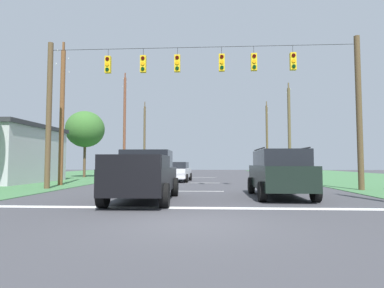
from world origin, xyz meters
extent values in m
plane|color=#3D3D42|center=(0.00, 0.00, 0.00)|extent=(120.00, 120.00, 0.00)
cube|color=white|center=(0.00, 2.56, 0.00)|extent=(14.17, 0.45, 0.01)
cube|color=white|center=(0.00, 8.56, 0.00)|extent=(2.50, 0.15, 0.01)
cube|color=white|center=(0.00, 15.37, 0.00)|extent=(2.50, 0.15, 0.01)
cube|color=white|center=(0.00, 24.16, 0.00)|extent=(2.50, 0.15, 0.01)
cylinder|color=brown|center=(-8.52, 9.52, 4.15)|extent=(0.30, 0.30, 8.31)
cylinder|color=brown|center=(8.51, 9.52, 4.15)|extent=(0.30, 0.30, 8.31)
cylinder|color=black|center=(-0.01, 9.52, 7.87)|extent=(17.03, 0.02, 0.02)
cylinder|color=black|center=(-5.17, 9.52, 7.66)|extent=(0.02, 0.02, 0.42)
cube|color=yellow|center=(-5.17, 9.52, 6.97)|extent=(0.32, 0.24, 0.95)
cylinder|color=#310503|center=(-5.17, 9.38, 7.27)|extent=(0.20, 0.04, 0.20)
cylinder|color=orange|center=(-5.17, 9.38, 6.97)|extent=(0.20, 0.04, 0.20)
cylinder|color=black|center=(-5.17, 9.38, 6.67)|extent=(0.20, 0.04, 0.20)
cylinder|color=black|center=(-3.16, 9.52, 7.66)|extent=(0.02, 0.02, 0.42)
cube|color=yellow|center=(-3.16, 9.52, 6.97)|extent=(0.32, 0.24, 0.95)
cylinder|color=#310503|center=(-3.16, 9.38, 7.27)|extent=(0.20, 0.04, 0.20)
cylinder|color=orange|center=(-3.16, 9.38, 6.97)|extent=(0.20, 0.04, 0.20)
cylinder|color=black|center=(-3.16, 9.38, 6.67)|extent=(0.20, 0.04, 0.20)
cylinder|color=black|center=(-1.25, 9.52, 7.66)|extent=(0.02, 0.02, 0.42)
cube|color=yellow|center=(-1.25, 9.52, 6.97)|extent=(0.32, 0.24, 0.95)
cylinder|color=#310503|center=(-1.25, 9.38, 7.27)|extent=(0.20, 0.04, 0.20)
cylinder|color=orange|center=(-1.25, 9.38, 6.97)|extent=(0.20, 0.04, 0.20)
cylinder|color=black|center=(-1.25, 9.38, 6.67)|extent=(0.20, 0.04, 0.20)
cylinder|color=black|center=(1.22, 9.52, 7.66)|extent=(0.02, 0.02, 0.42)
cube|color=yellow|center=(1.22, 9.52, 6.97)|extent=(0.32, 0.24, 0.95)
cylinder|color=#310503|center=(1.22, 9.38, 7.27)|extent=(0.20, 0.04, 0.20)
cylinder|color=orange|center=(1.22, 9.38, 6.97)|extent=(0.20, 0.04, 0.20)
cylinder|color=black|center=(1.22, 9.38, 6.67)|extent=(0.20, 0.04, 0.20)
cylinder|color=black|center=(2.98, 9.52, 7.66)|extent=(0.02, 0.02, 0.42)
cube|color=yellow|center=(2.98, 9.52, 6.97)|extent=(0.32, 0.24, 0.95)
cylinder|color=#310503|center=(2.98, 9.38, 7.27)|extent=(0.20, 0.04, 0.20)
cylinder|color=orange|center=(2.98, 9.38, 6.97)|extent=(0.20, 0.04, 0.20)
cylinder|color=black|center=(2.98, 9.38, 6.67)|extent=(0.20, 0.04, 0.20)
cylinder|color=black|center=(5.09, 9.52, 7.66)|extent=(0.02, 0.02, 0.42)
cube|color=yellow|center=(5.09, 9.52, 6.97)|extent=(0.32, 0.24, 0.95)
cylinder|color=#310503|center=(5.09, 9.38, 7.27)|extent=(0.20, 0.04, 0.20)
cylinder|color=orange|center=(5.09, 9.38, 6.97)|extent=(0.20, 0.04, 0.20)
cylinder|color=black|center=(5.09, 9.38, 6.67)|extent=(0.20, 0.04, 0.20)
cube|color=black|center=(-1.95, 4.29, 0.82)|extent=(2.13, 5.45, 0.85)
cube|color=black|center=(-1.97, 4.94, 1.60)|extent=(1.90, 1.94, 0.70)
cube|color=black|center=(-2.86, 2.92, 1.48)|extent=(0.16, 2.38, 0.45)
cube|color=black|center=(-0.98, 2.96, 1.48)|extent=(0.16, 2.38, 0.45)
cube|color=black|center=(-1.89, 1.64, 1.48)|extent=(1.96, 0.15, 0.45)
cylinder|color=black|center=(-2.99, 6.10, 0.40)|extent=(0.30, 0.81, 0.80)
cylinder|color=black|center=(-1.00, 6.15, 0.40)|extent=(0.30, 0.81, 0.80)
cylinder|color=black|center=(-2.91, 2.43, 0.40)|extent=(0.30, 0.81, 0.80)
cylinder|color=black|center=(-0.91, 2.48, 0.40)|extent=(0.30, 0.81, 0.80)
cube|color=black|center=(3.47, 5.93, 0.85)|extent=(1.98, 4.81, 0.95)
cube|color=black|center=(3.47, 5.78, 1.66)|extent=(1.82, 3.21, 0.65)
cylinder|color=black|center=(2.62, 5.78, 2.03)|extent=(0.07, 2.72, 0.05)
cylinder|color=black|center=(4.32, 5.77, 2.03)|extent=(0.07, 2.72, 0.05)
cylinder|color=black|center=(2.50, 7.57, 0.38)|extent=(0.26, 0.76, 0.76)
cylinder|color=black|center=(4.45, 7.55, 0.38)|extent=(0.26, 0.76, 0.76)
cylinder|color=black|center=(2.48, 4.30, 0.38)|extent=(0.26, 0.76, 0.76)
cylinder|color=black|center=(4.43, 4.29, 0.38)|extent=(0.26, 0.76, 0.76)
cube|color=silver|center=(-2.02, 16.99, 0.67)|extent=(1.97, 4.37, 0.70)
cube|color=black|center=(-2.02, 16.99, 1.27)|extent=(1.70, 2.16, 0.50)
cylinder|color=black|center=(-1.18, 15.54, 0.32)|extent=(0.25, 0.65, 0.64)
cylinder|color=black|center=(-2.98, 15.61, 0.32)|extent=(0.25, 0.65, 0.64)
cylinder|color=black|center=(-1.07, 18.37, 0.32)|extent=(0.25, 0.65, 0.64)
cylinder|color=black|center=(-2.87, 18.44, 0.32)|extent=(0.25, 0.65, 0.64)
cylinder|color=brown|center=(8.77, 25.35, 4.63)|extent=(0.31, 0.31, 9.25)
cube|color=brown|center=(8.77, 25.35, 8.85)|extent=(0.12, 0.12, 1.94)
cylinder|color=#B2B7BC|center=(8.77, 26.12, 8.97)|extent=(0.08, 0.08, 0.12)
cylinder|color=#B2B7BC|center=(8.77, 24.57, 8.97)|extent=(0.08, 0.08, 0.12)
cylinder|color=brown|center=(8.88, 38.75, 4.93)|extent=(0.31, 0.31, 9.86)
cube|color=brown|center=(8.88, 38.75, 9.46)|extent=(0.12, 0.12, 2.09)
cylinder|color=#B2B7BC|center=(8.88, 39.58, 9.58)|extent=(0.08, 0.08, 0.12)
cylinder|color=#B2B7BC|center=(8.88, 37.91, 9.58)|extent=(0.08, 0.08, 0.12)
cube|color=brown|center=(8.88, 38.75, 8.56)|extent=(0.12, 0.12, 2.39)
cylinder|color=#B2B7BC|center=(8.88, 39.70, 8.68)|extent=(0.08, 0.08, 0.12)
cylinder|color=#B2B7BC|center=(8.88, 37.79, 8.68)|extent=(0.08, 0.08, 0.12)
cylinder|color=brown|center=(-9.07, 12.21, 4.42)|extent=(0.30, 0.30, 8.85)
cube|color=brown|center=(-9.07, 12.21, 8.45)|extent=(0.12, 0.12, 1.93)
cylinder|color=#B2B7BC|center=(-9.07, 12.98, 8.57)|extent=(0.08, 0.08, 0.12)
cylinder|color=#B2B7BC|center=(-9.07, 11.43, 8.57)|extent=(0.08, 0.08, 0.12)
cube|color=brown|center=(-9.07, 12.21, 7.55)|extent=(0.12, 0.12, 2.26)
cylinder|color=#B2B7BC|center=(-9.07, 13.11, 7.67)|extent=(0.08, 0.08, 0.12)
cylinder|color=#B2B7BC|center=(-9.07, 11.31, 7.67)|extent=(0.08, 0.08, 0.12)
cylinder|color=brown|center=(-8.77, 26.16, 5.42)|extent=(0.29, 0.29, 10.84)
cube|color=brown|center=(-8.77, 26.16, 10.44)|extent=(0.12, 0.12, 1.89)
cylinder|color=#B2B7BC|center=(-8.77, 26.92, 10.56)|extent=(0.08, 0.08, 0.12)
cylinder|color=#B2B7BC|center=(-8.77, 25.41, 10.56)|extent=(0.08, 0.08, 0.12)
cube|color=brown|center=(-8.77, 26.16, 9.54)|extent=(0.12, 0.12, 2.06)
cylinder|color=#B2B7BC|center=(-8.77, 26.99, 9.66)|extent=(0.08, 0.08, 0.12)
cylinder|color=#B2B7BC|center=(-8.77, 25.34, 9.66)|extent=(0.08, 0.08, 0.12)
cylinder|color=brown|center=(-9.21, 38.83, 4.96)|extent=(0.33, 0.33, 9.91)
cube|color=brown|center=(-9.21, 38.83, 9.51)|extent=(0.12, 0.12, 2.31)
cylinder|color=#B2B7BC|center=(-9.21, 39.75, 9.63)|extent=(0.08, 0.08, 0.12)
cylinder|color=#B2B7BC|center=(-9.21, 37.90, 9.63)|extent=(0.08, 0.08, 0.12)
cylinder|color=brown|center=(-12.02, 23.33, 1.93)|extent=(0.26, 0.26, 3.85)
ellipsoid|color=#36682A|center=(-12.02, 23.33, 4.85)|extent=(3.83, 3.83, 3.64)
camera|label=1|loc=(0.54, -7.63, 1.44)|focal=29.50mm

